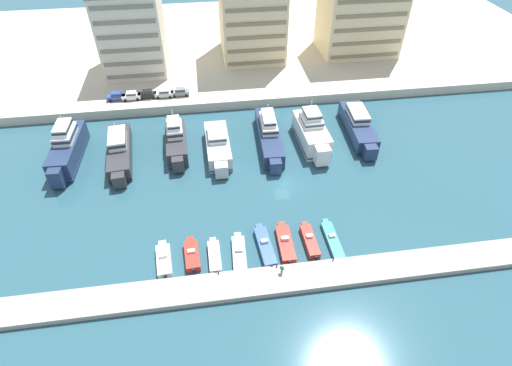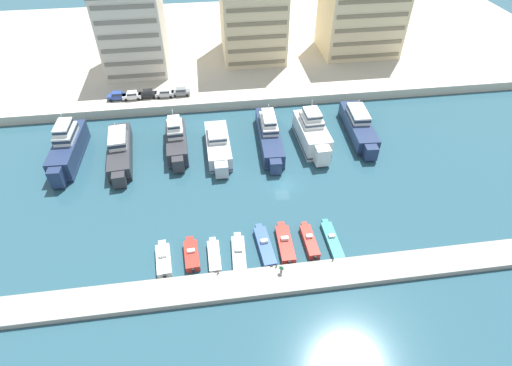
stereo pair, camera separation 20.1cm
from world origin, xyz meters
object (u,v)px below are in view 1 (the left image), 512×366
car_silver_center_left (164,93)px  motorboat_red_center_right (285,243)px  pedestrian_near_edge (282,268)px  car_black_mid_left (147,94)px  car_blue_far_left (116,96)px  yacht_navy_far_left (67,148)px  yacht_charcoal_left (119,150)px  motorboat_blue_center (265,246)px  car_white_left (131,95)px  yacht_navy_mid_right (358,126)px  motorboat_white_mid_left (215,256)px  yacht_charcoal_mid_left (176,140)px  motorboat_grey_center_left (239,254)px  motorboat_red_mid_right (310,241)px  car_grey_center (180,92)px  motorboat_white_far_left (164,260)px  yacht_navy_center (269,134)px  yacht_white_center_right (312,133)px  motorboat_red_left (192,255)px  motorboat_teal_right (332,240)px  yacht_silver_center_left (218,145)px

car_silver_center_left → motorboat_red_center_right: bearing=-66.9°
pedestrian_near_edge → car_black_mid_left: bearing=112.9°
pedestrian_near_edge → car_blue_far_left: bearing=119.1°
yacht_navy_far_left → yacht_charcoal_left: size_ratio=0.96×
motorboat_blue_center → car_white_left: car_white_left is taller
yacht_navy_mid_right → motorboat_white_mid_left: size_ratio=2.84×
yacht_charcoal_mid_left → motorboat_grey_center_left: 29.57m
motorboat_red_mid_right → pedestrian_near_edge: pedestrian_near_edge is taller
motorboat_blue_center → motorboat_grey_center_left: bearing=-167.7°
car_silver_center_left → motorboat_grey_center_left: bearing=-75.3°
motorboat_white_mid_left → car_white_left: (-15.49, 45.40, 2.58)m
yacht_charcoal_left → car_grey_center: size_ratio=4.45×
motorboat_white_far_left → motorboat_white_mid_left: (7.34, -0.38, -0.04)m
yacht_navy_center → car_grey_center: size_ratio=4.91×
yacht_white_center_right → car_blue_far_left: 44.29m
motorboat_grey_center_left → yacht_charcoal_left: bearing=126.7°
yacht_navy_center → motorboat_grey_center_left: size_ratio=2.56×
motorboat_white_far_left → motorboat_red_left: 4.06m
car_grey_center → motorboat_red_center_right: bearing=-70.9°
motorboat_teal_right → yacht_charcoal_mid_left: bearing=130.8°
yacht_navy_center → car_silver_center_left: size_ratio=4.85×
yacht_charcoal_mid_left → car_white_left: bearing=119.6°
motorboat_grey_center_left → yacht_silver_center_left: bearing=92.8°
yacht_charcoal_left → car_blue_far_left: (-2.49, 19.03, 1.25)m
motorboat_grey_center_left → car_silver_center_left: (-11.90, 45.52, 2.65)m
yacht_silver_center_left → yacht_navy_mid_right: bearing=4.9°
motorboat_white_far_left → car_black_mid_left: bearing=95.9°
yacht_navy_far_left → motorboat_grey_center_left: 40.35m
motorboat_blue_center → car_grey_center: 46.55m
yacht_navy_far_left → motorboat_white_far_left: bearing=-55.9°
yacht_charcoal_left → pedestrian_near_edge: (25.40, -31.14, 0.01)m
yacht_silver_center_left → car_blue_far_left: bearing=136.6°
yacht_white_center_right → car_grey_center: 32.24m
motorboat_red_center_right → pedestrian_near_edge: 5.87m
yacht_navy_center → motorboat_red_mid_right: 26.81m
motorboat_white_mid_left → motorboat_grey_center_left: bearing=-0.8°
motorboat_red_mid_right → car_grey_center: size_ratio=1.73×
car_white_left → pedestrian_near_edge: car_white_left is taller
yacht_charcoal_mid_left → car_grey_center: bearing=87.1°
car_blue_far_left → car_silver_center_left: same height
yacht_navy_center → car_blue_far_left: size_ratio=4.92×
motorboat_teal_right → car_silver_center_left: bearing=120.4°
yacht_navy_mid_right → pedestrian_near_edge: yacht_navy_mid_right is taller
motorboat_red_left → car_blue_far_left: (-15.48, 44.98, 2.53)m
yacht_silver_center_left → motorboat_blue_center: size_ratio=1.89×
car_black_mid_left → car_silver_center_left: 3.78m
yacht_navy_mid_right → motorboat_white_far_left: bearing=-144.2°
yacht_navy_mid_right → motorboat_white_far_left: size_ratio=2.80×
motorboat_white_far_left → car_blue_far_left: (-11.43, 45.28, 2.55)m
motorboat_red_mid_right → motorboat_grey_center_left: bearing=-175.1°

